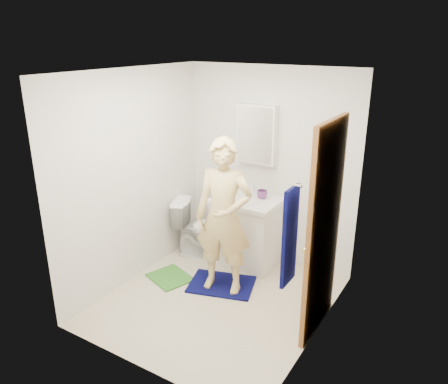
{
  "coord_description": "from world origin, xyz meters",
  "views": [
    {
      "loc": [
        2.18,
        -3.42,
        2.7
      ],
      "look_at": [
        -0.06,
        0.25,
        1.16
      ],
      "focal_mm": 35.0,
      "sensor_mm": 36.0,
      "label": 1
    }
  ],
  "objects_px": {
    "toothbrush_cup": "(262,194)",
    "toilet": "(203,228)",
    "towel": "(290,237)",
    "soap_dispenser": "(224,189)",
    "man": "(224,217)",
    "vanity_cabinet": "(246,233)",
    "medicine_cabinet": "(257,134)"
  },
  "relations": [
    {
      "from": "toothbrush_cup",
      "to": "toilet",
      "type": "bearing_deg",
      "value": -162.43
    },
    {
      "from": "towel",
      "to": "soap_dispenser",
      "type": "relative_size",
      "value": 4.76
    },
    {
      "from": "towel",
      "to": "toilet",
      "type": "xyz_separation_m",
      "value": [
        -1.75,
        1.37,
        -0.88
      ]
    },
    {
      "from": "toilet",
      "to": "man",
      "type": "height_order",
      "value": "man"
    },
    {
      "from": "vanity_cabinet",
      "to": "toilet",
      "type": "height_order",
      "value": "vanity_cabinet"
    },
    {
      "from": "vanity_cabinet",
      "to": "man",
      "type": "height_order",
      "value": "man"
    },
    {
      "from": "man",
      "to": "soap_dispenser",
      "type": "bearing_deg",
      "value": 108.16
    },
    {
      "from": "towel",
      "to": "toothbrush_cup",
      "type": "height_order",
      "value": "towel"
    },
    {
      "from": "vanity_cabinet",
      "to": "man",
      "type": "bearing_deg",
      "value": -82.23
    },
    {
      "from": "soap_dispenser",
      "to": "towel",
      "type": "bearing_deg",
      "value": -44.54
    },
    {
      "from": "soap_dispenser",
      "to": "medicine_cabinet",
      "type": "bearing_deg",
      "value": 40.21
    },
    {
      "from": "medicine_cabinet",
      "to": "soap_dispenser",
      "type": "xyz_separation_m",
      "value": [
        -0.3,
        -0.25,
        -0.67
      ]
    },
    {
      "from": "toilet",
      "to": "vanity_cabinet",
      "type": "bearing_deg",
      "value": -97.78
    },
    {
      "from": "vanity_cabinet",
      "to": "soap_dispenser",
      "type": "xyz_separation_m",
      "value": [
        -0.3,
        -0.03,
        0.53
      ]
    },
    {
      "from": "medicine_cabinet",
      "to": "man",
      "type": "distance_m",
      "value": 1.16
    },
    {
      "from": "man",
      "to": "toilet",
      "type": "bearing_deg",
      "value": 126.64
    },
    {
      "from": "toilet",
      "to": "toothbrush_cup",
      "type": "xyz_separation_m",
      "value": [
        0.72,
        0.23,
        0.53
      ]
    },
    {
      "from": "medicine_cabinet",
      "to": "soap_dispenser",
      "type": "relative_size",
      "value": 4.16
    },
    {
      "from": "towel",
      "to": "soap_dispenser",
      "type": "distance_m",
      "value": 2.1
    },
    {
      "from": "vanity_cabinet",
      "to": "medicine_cabinet",
      "type": "bearing_deg",
      "value": 90.0
    },
    {
      "from": "toilet",
      "to": "toothbrush_cup",
      "type": "bearing_deg",
      "value": -91.58
    },
    {
      "from": "soap_dispenser",
      "to": "toothbrush_cup",
      "type": "xyz_separation_m",
      "value": [
        0.45,
        0.14,
        -0.03
      ]
    },
    {
      "from": "medicine_cabinet",
      "to": "man",
      "type": "bearing_deg",
      "value": -84.14
    },
    {
      "from": "toilet",
      "to": "toothbrush_cup",
      "type": "distance_m",
      "value": 0.92
    },
    {
      "from": "toothbrush_cup",
      "to": "man",
      "type": "relative_size",
      "value": 0.08
    },
    {
      "from": "medicine_cabinet",
      "to": "soap_dispenser",
      "type": "bearing_deg",
      "value": -139.79
    },
    {
      "from": "medicine_cabinet",
      "to": "vanity_cabinet",
      "type": "bearing_deg",
      "value": -90.0
    },
    {
      "from": "towel",
      "to": "toothbrush_cup",
      "type": "xyz_separation_m",
      "value": [
        -1.03,
        1.6,
        -0.35
      ]
    },
    {
      "from": "medicine_cabinet",
      "to": "toothbrush_cup",
      "type": "height_order",
      "value": "medicine_cabinet"
    },
    {
      "from": "towel",
      "to": "man",
      "type": "relative_size",
      "value": 0.47
    },
    {
      "from": "vanity_cabinet",
      "to": "toothbrush_cup",
      "type": "bearing_deg",
      "value": 37.32
    },
    {
      "from": "medicine_cabinet",
      "to": "soap_dispenser",
      "type": "height_order",
      "value": "medicine_cabinet"
    }
  ]
}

